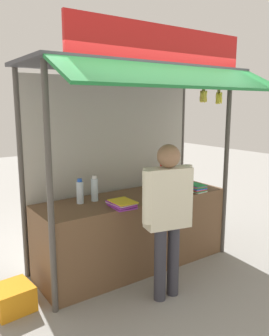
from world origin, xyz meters
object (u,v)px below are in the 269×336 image
(water_bottle_far_right, at_px, (162,177))
(magazine_stack_right, at_px, (159,192))
(banana_bunch_leftmost, at_px, (219,98))
(plastic_crate, at_px, (13,298))
(vendor_person, at_px, (168,208))
(water_bottle_mid_left, at_px, (80,192))
(magazine_stack_left, at_px, (196,188))
(banana_bunch_inner_right, at_px, (203,96))
(water_bottle_rear_center, at_px, (95,189))
(magazine_stack_front_left, at_px, (122,204))

(water_bottle_far_right, bearing_deg, magazine_stack_right, -134.98)
(banana_bunch_leftmost, xyz_separation_m, plastic_crate, (-2.41, 0.36, -1.93))
(banana_bunch_leftmost, xyz_separation_m, vendor_person, (-1.03, -0.31, -1.09))
(water_bottle_far_right, relative_size, water_bottle_mid_left, 1.11)
(magazine_stack_left, bearing_deg, vendor_person, -149.81)
(banana_bunch_leftmost, distance_m, banana_bunch_inner_right, 0.26)
(water_bottle_mid_left, height_order, water_bottle_rear_center, water_bottle_rear_center)
(magazine_stack_left, bearing_deg, water_bottle_rear_center, 164.72)
(water_bottle_far_right, relative_size, water_bottle_rear_center, 1.06)
(banana_bunch_inner_right, height_order, vendor_person, banana_bunch_inner_right)
(water_bottle_rear_center, bearing_deg, magazine_stack_front_left, -72.18)
(water_bottle_mid_left, height_order, magazine_stack_right, water_bottle_mid_left)
(water_bottle_rear_center, bearing_deg, magazine_stack_left, -15.28)
(water_bottle_rear_center, relative_size, magazine_stack_right, 0.93)
(water_bottle_rear_center, height_order, magazine_stack_right, water_bottle_rear_center)
(vendor_person, bearing_deg, banana_bunch_inner_right, -145.15)
(banana_bunch_leftmost, bearing_deg, magazine_stack_left, 111.62)
(water_bottle_far_right, bearing_deg, magazine_stack_left, -59.27)
(plastic_crate, bearing_deg, water_bottle_far_right, 7.44)
(plastic_crate, bearing_deg, magazine_stack_left, -3.17)
(banana_bunch_leftmost, bearing_deg, magazine_stack_right, 148.68)
(water_bottle_mid_left, xyz_separation_m, magazine_stack_left, (1.46, -0.35, -0.09))
(water_bottle_far_right, relative_size, banana_bunch_inner_right, 1.16)
(water_bottle_mid_left, relative_size, plastic_crate, 0.80)
(water_bottle_rear_center, height_order, banana_bunch_inner_right, banana_bunch_inner_right)
(water_bottle_rear_center, relative_size, vendor_person, 0.18)
(water_bottle_far_right, xyz_separation_m, vendor_person, (-0.70, -0.95, -0.06))
(water_bottle_mid_left, bearing_deg, banana_bunch_inner_right, -24.12)
(magazine_stack_right, bearing_deg, plastic_crate, -179.87)
(water_bottle_mid_left, bearing_deg, vendor_person, -59.75)
(magazine_stack_front_left, distance_m, plastic_crate, 1.42)
(water_bottle_far_right, bearing_deg, vendor_person, -126.52)
(water_bottle_rear_center, height_order, banana_bunch_leftmost, banana_bunch_leftmost)
(magazine_stack_left, bearing_deg, banana_bunch_inner_right, -125.81)
(magazine_stack_right, bearing_deg, water_bottle_far_right, 45.02)
(water_bottle_mid_left, height_order, banana_bunch_leftmost, banana_bunch_leftmost)
(magazine_stack_front_left, height_order, plastic_crate, magazine_stack_front_left)
(banana_bunch_leftmost, relative_size, plastic_crate, 0.81)
(plastic_crate, bearing_deg, water_bottle_rear_center, 12.01)
(water_bottle_far_right, height_order, plastic_crate, water_bottle_far_right)
(water_bottle_mid_left, xyz_separation_m, banana_bunch_leftmost, (1.55, -0.58, 1.04))
(water_bottle_rear_center, bearing_deg, water_bottle_mid_left, 179.34)
(water_bottle_rear_center, xyz_separation_m, banana_bunch_inner_right, (1.11, -0.58, 1.05))
(magazine_stack_front_left, distance_m, vendor_person, 0.55)
(magazine_stack_left, bearing_deg, plastic_crate, 176.83)
(magazine_stack_right, relative_size, plastic_crate, 0.90)
(magazine_stack_left, distance_m, magazine_stack_front_left, 1.15)
(magazine_stack_front_left, bearing_deg, vendor_person, -67.01)
(magazine_stack_right, relative_size, banana_bunch_inner_right, 1.18)
(magazine_stack_left, relative_size, plastic_crate, 0.72)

